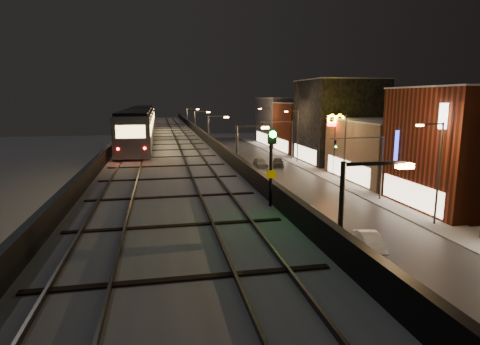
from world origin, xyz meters
TOP-DOWN VIEW (x-y plane):
  - ground at (0.00, 0.00)m, footprint 220.00×220.00m
  - road_surface at (7.50, 35.00)m, footprint 17.00×120.00m
  - sidewalk_right at (17.50, 35.00)m, footprint 4.00×120.00m
  - under_viaduct_pavement at (-6.00, 35.00)m, footprint 11.00×120.00m
  - elevated_viaduct at (-6.00, 31.84)m, footprint 9.00×100.00m
  - viaduct_trackbed at (-6.01, 31.97)m, footprint 8.40×100.00m
  - viaduct_parapet_streetside at (-1.65, 32.00)m, footprint 0.30×100.00m
  - viaduct_parapet_far at (-10.35, 32.00)m, footprint 0.30×100.00m
  - building_b at (23.99, 18.00)m, footprint 12.20×12.20m
  - building_c at (23.99, 32.00)m, footprint 12.20×15.20m
  - building_d at (23.99, 48.00)m, footprint 12.20×13.20m
  - building_e at (23.99, 62.00)m, footprint 12.20×12.20m
  - building_f at (23.99, 76.00)m, footprint 12.20×16.20m
  - streetlight_left_0 at (-0.43, -5.00)m, footprint 2.57×0.28m
  - streetlight_left_1 at (-0.43, 13.00)m, footprint 2.57×0.28m
  - streetlight_right_1 at (16.73, 13.00)m, footprint 2.56×0.28m
  - streetlight_left_2 at (-0.43, 31.00)m, footprint 2.57×0.28m
  - streetlight_right_2 at (16.73, 31.00)m, footprint 2.56×0.28m
  - streetlight_left_3 at (-0.43, 49.00)m, footprint 2.57×0.28m
  - streetlight_right_3 at (16.73, 49.00)m, footprint 2.56×0.28m
  - streetlight_left_4 at (-0.43, 67.00)m, footprint 2.57×0.28m
  - streetlight_right_4 at (16.73, 67.00)m, footprint 2.56×0.28m
  - traffic_light_rig_a at (15.84, 22.00)m, footprint 6.10×0.34m
  - traffic_light_rig_b at (15.84, 52.00)m, footprint 6.10×0.34m
  - subway_train at (-8.50, 30.11)m, footprint 2.79×34.33m
  - rail_signal at (-2.10, -1.48)m, footprint 0.37×0.44m
  - car_taxi at (0.13, 3.28)m, footprint 2.80×4.50m
  - car_near_white at (6.02, 16.51)m, footprint 2.30×4.46m
  - car_mid_silver at (3.57, 25.93)m, footprint 3.78×5.99m
  - car_mid_dark at (4.75, 46.55)m, footprint 2.38×5.05m
  - car_far_white at (2.86, 65.94)m, footprint 2.22×3.82m
  - car_onc_silver at (8.34, 8.63)m, footprint 1.92×4.02m
  - car_onc_white at (9.55, 45.66)m, footprint 1.82×4.45m
  - car_onc_red at (12.39, 45.11)m, footprint 2.80×4.63m
  - sign_mcdonalds at (18.00, 36.18)m, footprint 2.62×0.45m
  - sign_citgo at (18.50, 13.84)m, footprint 2.23×0.39m
  - sign_carwash at (18.50, 21.06)m, footprint 1.49×0.35m

SIDE VIEW (x-z plane):
  - ground at x=0.00m, z-range 0.00..0.00m
  - road_surface at x=7.50m, z-range 0.00..0.06m
  - under_viaduct_pavement at x=-6.00m, z-range 0.00..0.06m
  - sidewalk_right at x=17.50m, z-range 0.00..0.14m
  - car_far_white at x=2.86m, z-range 0.00..1.22m
  - car_onc_silver at x=8.34m, z-range 0.00..1.27m
  - car_onc_white at x=9.55m, z-range 0.00..1.29m
  - car_near_white at x=6.02m, z-range 0.00..1.40m
  - car_mid_dark at x=4.75m, z-range 0.00..1.43m
  - car_taxi at x=0.13m, z-range 0.00..1.43m
  - car_onc_red at x=12.39m, z-range 0.00..1.47m
  - car_mid_silver at x=3.57m, z-range 0.00..1.54m
  - building_c at x=23.99m, z-range 0.00..8.16m
  - traffic_light_rig_a at x=15.84m, z-range 1.00..8.00m
  - traffic_light_rig_b at x=15.84m, z-range 1.00..8.00m
  - building_e at x=23.99m, z-range 0.00..10.16m
  - streetlight_left_0 at x=-0.43m, z-range 0.74..9.74m
  - streetlight_left_1 at x=-0.43m, z-range 0.74..9.74m
  - streetlight_right_1 at x=16.73m, z-range 0.74..9.74m
  - streetlight_left_2 at x=-0.43m, z-range 0.74..9.74m
  - streetlight_right_2 at x=16.73m, z-range 0.74..9.74m
  - streetlight_left_3 at x=-0.43m, z-range 0.74..9.74m
  - streetlight_right_3 at x=16.73m, z-range 0.74..9.74m
  - streetlight_left_4 at x=-0.43m, z-range 0.74..9.74m
  - streetlight_right_4 at x=16.73m, z-range 0.74..9.74m
  - sign_carwash at x=18.50m, z-range 1.54..9.25m
  - building_f at x=23.99m, z-range 0.00..11.16m
  - elevated_viaduct at x=-6.00m, z-range 2.47..8.77m
  - building_b at x=23.99m, z-range 0.00..12.16m
  - viaduct_trackbed at x=-6.01m, z-range 6.23..6.55m
  - viaduct_parapet_streetside at x=-1.65m, z-range 6.30..7.40m
  - viaduct_parapet_far at x=-10.35m, z-range 6.30..7.40m
  - sign_mcdonalds at x=18.00m, z-range 2.59..11.41m
  - building_d at x=23.99m, z-range 0.00..14.16m
  - sign_citgo at x=18.50m, z-range 2.79..13.39m
  - subway_train at x=-8.50m, z-range 6.61..9.94m
  - rail_signal at x=-2.10m, z-range 7.29..10.45m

